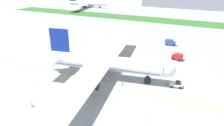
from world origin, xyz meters
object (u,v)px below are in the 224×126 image
Objects in this scene: airliner_foreground at (103,63)px; parked_airliner_far_left at (86,3)px; ground_crew_marshaller_front at (122,83)px; pushback_tug at (176,84)px; traffic_cone_near_nose at (39,86)px; service_truck_fuel_bowser at (170,42)px; traffic_cone_port_wing at (148,119)px; service_truck_baggage_loader at (177,57)px; ground_crew_wingwalker_port at (32,104)px.

parked_airliner_far_left is (-102.59, 150.81, -1.21)m from airliner_foreground.
parked_airliner_far_left reaches higher than ground_crew_marshaller_front.
traffic_cone_near_nose is (-41.76, -20.28, -0.71)m from pushback_tug.
airliner_foreground is 52.29m from service_truck_fuel_bowser.
ground_crew_marshaller_front is at bearing 133.09° from traffic_cone_port_wing.
ground_crew_marshaller_front is 189.48m from parked_airliner_far_left.
service_truck_fuel_bowser is 0.07× the size of parked_airliner_far_left.
service_truck_baggage_loader is at bearing 99.39° from pushback_tug.
airliner_foreground reaches higher than traffic_cone_port_wing.
parked_airliner_far_left is (-86.48, 166.47, 4.40)m from traffic_cone_near_nose.
parked_airliner_far_left is (-93.12, 176.32, 3.69)m from ground_crew_wingwalker_port.
service_truck_fuel_bowser is at bearing 110.05° from service_truck_baggage_loader.
traffic_cone_near_nose is at bearing -129.41° from service_truck_baggage_loader.
service_truck_baggage_loader is at bearing 60.91° from ground_crew_wingwalker_port.
airliner_foreground is 182.40m from parked_airliner_far_left.
pushback_tug is 18.28m from ground_crew_marshaller_front.
service_truck_fuel_bowser is (5.30, 52.62, 0.70)m from ground_crew_marshaller_front.
service_truck_fuel_bowser reaches higher than ground_crew_marshaller_front.
airliner_foreground is 12.97× the size of pushback_tug.
pushback_tug is 1.28× the size of service_truck_baggage_loader.
pushback_tug is at bearing 80.79° from traffic_cone_port_wing.
ground_crew_marshaller_front is 0.28× the size of service_truck_fuel_bowser.
ground_crew_marshaller_front is at bearing -53.99° from parked_airliner_far_left.
pushback_tug is at bearing 22.70° from ground_crew_marshaller_front.
service_truck_baggage_loader is at bearing 50.59° from traffic_cone_near_nose.
traffic_cone_near_nose is at bearing -152.02° from ground_crew_marshaller_front.
ground_crew_wingwalker_port is (-35.11, -30.13, 0.00)m from pushback_tug.
parked_airliner_far_left is at bearing 117.84° from ground_crew_wingwalker_port.
parked_airliner_far_left is (-111.37, 153.24, 3.71)m from ground_crew_marshaller_front.
ground_crew_marshaller_front is at bearing 27.98° from traffic_cone_near_nose.
traffic_cone_port_wing is at bearing -46.91° from ground_crew_marshaller_front.
service_truck_fuel_bowser is at bearing 84.24° from ground_crew_marshaller_front.
ground_crew_wingwalker_port is at bearing -164.53° from traffic_cone_port_wing.
ground_crew_wingwalker_port is 2.83× the size of traffic_cone_port_wing.
airliner_foreground reaches higher than traffic_cone_near_nose.
parked_airliner_far_left is at bearing 126.01° from ground_crew_marshaller_front.
pushback_tug is 47.01m from service_truck_fuel_bowser.
airliner_foreground is 48.58× the size of ground_crew_wingwalker_port.
ground_crew_wingwalker_port is at bearing -56.00° from traffic_cone_near_nose.
pushback_tug is at bearing -80.61° from service_truck_baggage_loader.
traffic_cone_near_nose is 0.01× the size of parked_airliner_far_left.
ground_crew_marshaller_front is 2.76× the size of traffic_cone_port_wing.
ground_crew_marshaller_front is 0.33× the size of service_truck_baggage_loader.
service_truck_fuel_bowser is at bearing 65.36° from traffic_cone_near_nose.
ground_crew_wingwalker_port is 0.28× the size of service_truck_fuel_bowser.
traffic_cone_port_wing is at bearing 15.47° from ground_crew_wingwalker_port.
ground_crew_wingwalker_port reaches higher than ground_crew_marshaller_front.
traffic_cone_near_nose is 0.12× the size of service_truck_baggage_loader.
ground_crew_wingwalker_port is 29.42m from ground_crew_marshaller_front.
service_truck_fuel_bowser is at bearing 72.71° from ground_crew_wingwalker_port.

